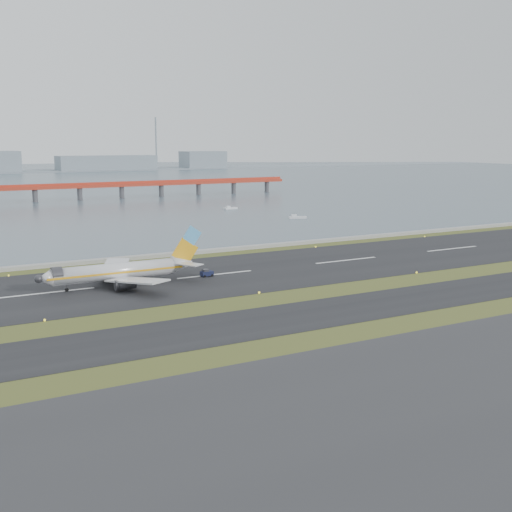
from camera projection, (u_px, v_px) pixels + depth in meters
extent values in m
plane|color=#354819|center=(277.00, 301.00, 132.29)|extent=(1000.00, 1000.00, 0.00)
cube|color=#2E2E30|center=(488.00, 391.00, 84.80)|extent=(1000.00, 50.00, 0.10)
cube|color=black|center=(309.00, 315.00, 121.92)|extent=(1000.00, 18.00, 0.10)
cube|color=black|center=(215.00, 275.00, 158.18)|extent=(1000.00, 45.00, 0.10)
cube|color=#989792|center=(171.00, 254.00, 184.00)|extent=(1000.00, 2.50, 1.00)
cube|color=#B1311E|center=(79.00, 187.00, 356.23)|extent=(260.00, 5.00, 1.60)
cube|color=#B1311E|center=(79.00, 184.00, 355.96)|extent=(260.00, 0.40, 1.40)
cylinder|color=#4C4C51|center=(80.00, 195.00, 357.03)|extent=(2.80, 2.80, 7.00)
cylinder|color=#4C4C51|center=(234.00, 189.00, 402.41)|extent=(2.80, 2.80, 7.00)
cube|color=gray|center=(107.00, 163.00, 732.26)|extent=(110.00, 35.00, 16.00)
cube|color=gray|center=(203.00, 159.00, 788.64)|extent=(50.00, 35.00, 20.00)
cylinder|color=gray|center=(156.00, 143.00, 756.73)|extent=(1.80, 1.80, 60.00)
cylinder|color=silver|center=(116.00, 271.00, 145.02)|extent=(28.00, 3.80, 3.80)
cone|color=silver|center=(44.00, 278.00, 137.65)|extent=(3.20, 3.80, 3.80)
cone|color=silver|center=(182.00, 264.00, 152.63)|extent=(5.00, 3.80, 3.80)
cube|color=#F6A919|center=(118.00, 273.00, 143.37)|extent=(31.00, 0.06, 0.45)
cube|color=#F6A919|center=(113.00, 270.00, 146.68)|extent=(31.00, 0.06, 0.45)
cube|color=silver|center=(137.00, 280.00, 138.85)|extent=(11.31, 15.89, 1.66)
cube|color=silver|center=(114.00, 267.00, 153.52)|extent=(11.31, 15.89, 1.66)
cylinder|color=#333237|center=(126.00, 284.00, 140.42)|extent=(4.20, 2.10, 2.10)
cylinder|color=#333237|center=(110.00, 275.00, 150.78)|extent=(4.20, 2.10, 2.10)
cube|color=#F6A919|center=(185.00, 251.00, 152.49)|extent=(6.80, 0.35, 6.85)
cube|color=#53A9EB|center=(192.00, 235.00, 152.74)|extent=(4.85, 0.37, 4.90)
cube|color=silver|center=(189.00, 264.00, 149.40)|extent=(5.64, 6.80, 0.22)
cube|color=silver|center=(177.00, 259.00, 155.96)|extent=(5.64, 6.80, 0.22)
cylinder|color=black|center=(67.00, 290.00, 140.36)|extent=(0.80, 0.28, 0.80)
cylinder|color=black|center=(126.00, 286.00, 143.84)|extent=(1.00, 0.38, 1.00)
cylinder|color=black|center=(119.00, 281.00, 148.67)|extent=(1.00, 0.38, 1.00)
cube|color=#131835|center=(207.00, 273.00, 155.91)|extent=(3.06, 1.83, 1.12)
cube|color=#333237|center=(205.00, 271.00, 155.59)|extent=(1.37, 1.46, 0.65)
cylinder|color=black|center=(204.00, 276.00, 154.85)|extent=(0.67, 0.31, 0.65)
cylinder|color=black|center=(202.00, 275.00, 156.10)|extent=(0.67, 0.31, 0.65)
cylinder|color=black|center=(212.00, 276.00, 155.91)|extent=(0.67, 0.31, 0.65)
cylinder|color=black|center=(209.00, 274.00, 157.16)|extent=(0.67, 0.31, 0.65)
cube|color=silver|center=(298.00, 218.00, 272.83)|extent=(7.82, 5.17, 0.96)
cube|color=silver|center=(294.00, 216.00, 272.54)|extent=(2.65, 2.43, 0.96)
cube|color=silver|center=(231.00, 208.00, 310.19)|extent=(7.24, 3.33, 0.90)
cube|color=silver|center=(228.00, 207.00, 309.13)|extent=(2.23, 1.91, 0.90)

